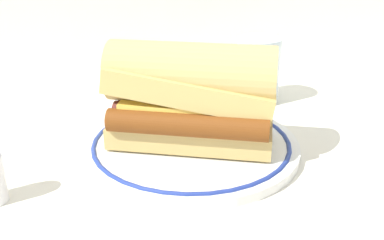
# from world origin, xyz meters

# --- Properties ---
(ground_plane) EXTENTS (1.50, 1.50, 0.00)m
(ground_plane) POSITION_xyz_m (0.00, 0.00, 0.00)
(ground_plane) COLOR silver
(plate) EXTENTS (0.27, 0.27, 0.01)m
(plate) POSITION_xyz_m (-0.03, -0.00, 0.01)
(plate) COLOR white
(plate) RESTS_ON ground_plane
(sausage_sandwich) EXTENTS (0.22, 0.16, 0.13)m
(sausage_sandwich) POSITION_xyz_m (-0.03, -0.00, 0.08)
(sausage_sandwich) COLOR tan
(sausage_sandwich) RESTS_ON plate
(drinking_glass) EXTENTS (0.07, 0.07, 0.10)m
(drinking_glass) POSITION_xyz_m (0.10, 0.16, 0.04)
(drinking_glass) COLOR silver
(drinking_glass) RESTS_ON ground_plane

